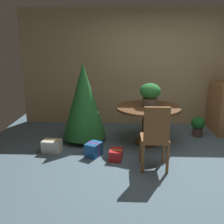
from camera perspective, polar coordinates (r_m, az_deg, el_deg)
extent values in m
plane|color=slate|center=(4.14, 12.26, -11.60)|extent=(6.60, 6.60, 0.00)
cube|color=tan|center=(5.91, 9.31, 9.70)|extent=(6.00, 0.10, 2.60)
cylinder|color=brown|center=(4.93, 7.82, -6.66)|extent=(0.46, 0.46, 0.04)
cylinder|color=brown|center=(4.82, 7.96, -2.98)|extent=(0.21, 0.21, 0.62)
cylinder|color=brown|center=(4.73, 8.10, 0.90)|extent=(1.18, 1.18, 0.05)
cylinder|color=#665B51|center=(4.76, 8.44, 2.20)|extent=(0.27, 0.27, 0.15)
ellipsoid|color=#287533|center=(4.72, 8.54, 4.68)|extent=(0.38, 0.38, 0.29)
sphere|color=red|center=(4.62, 8.94, 5.26)|extent=(0.05, 0.05, 0.05)
sphere|color=red|center=(4.65, 9.25, 4.46)|extent=(0.09, 0.09, 0.09)
cylinder|color=brown|center=(4.10, 6.49, -8.20)|extent=(0.04, 0.04, 0.44)
cylinder|color=brown|center=(4.14, 11.46, -8.16)|extent=(0.04, 0.04, 0.44)
cylinder|color=brown|center=(3.77, 6.90, -10.40)|extent=(0.04, 0.04, 0.44)
cylinder|color=brown|center=(3.81, 12.33, -10.32)|extent=(0.04, 0.04, 0.44)
cube|color=brown|center=(3.86, 9.45, -5.90)|extent=(0.40, 0.41, 0.05)
cube|color=brown|center=(3.60, 9.99, -2.79)|extent=(0.36, 0.05, 0.51)
cylinder|color=brown|center=(5.04, -6.07, -5.78)|extent=(0.10, 0.10, 0.09)
cone|color=#287533|center=(4.82, -6.32, 2.57)|extent=(0.83, 0.83, 1.41)
sphere|color=gold|center=(4.84, -6.34, 7.34)|extent=(0.07, 0.07, 0.07)
sphere|color=#2D51A8|center=(4.68, -4.69, -1.46)|extent=(0.05, 0.05, 0.05)
sphere|color=#2D51A8|center=(4.84, -7.50, 5.71)|extent=(0.06, 0.06, 0.06)
sphere|color=#2D51A8|center=(4.97, -6.99, 4.10)|extent=(0.04, 0.04, 0.04)
sphere|color=silver|center=(5.04, -5.81, 2.10)|extent=(0.06, 0.06, 0.06)
sphere|color=red|center=(4.77, -7.90, 5.01)|extent=(0.06, 0.06, 0.06)
sphere|color=red|center=(4.67, -7.27, -3.84)|extent=(0.05, 0.05, 0.05)
sphere|color=silver|center=(4.81, -3.35, -0.10)|extent=(0.07, 0.07, 0.07)
cube|color=silver|center=(4.59, -13.32, -7.45)|extent=(0.33, 0.27, 0.21)
cube|color=gold|center=(4.59, -13.32, -7.45)|extent=(0.31, 0.08, 0.22)
cube|color=#1E569E|center=(4.34, -4.11, -8.33)|extent=(0.31, 0.33, 0.23)
cube|color=#9E287A|center=(4.34, -4.11, -8.33)|extent=(0.20, 0.12, 0.23)
cube|color=red|center=(4.20, 0.88, -9.53)|extent=(0.23, 0.28, 0.17)
cube|color=gold|center=(4.20, 0.88, -9.53)|extent=(0.20, 0.06, 0.17)
sphere|color=#B29338|center=(5.76, 21.73, 1.34)|extent=(0.04, 0.04, 0.04)
cylinder|color=#4C382D|center=(5.50, 18.54, -4.26)|extent=(0.19, 0.19, 0.17)
sphere|color=#1E6628|center=(5.44, 18.71, -2.33)|extent=(0.27, 0.27, 0.27)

